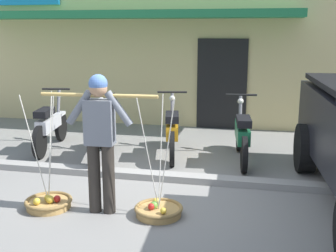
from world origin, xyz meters
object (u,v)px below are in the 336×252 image
object	(u,v)px
motorcycle_end_of_row	(242,135)
motorcycle_second_in_row	(98,134)
fruit_vendor	(100,135)
motorcycle_third_in_row	(172,131)
fruit_basket_left_side	(159,210)
motorcycle_nearest_shop	(50,126)
fruit_basket_right_side	(49,202)

from	to	relation	value
motorcycle_end_of_row	motorcycle_second_in_row	bearing A→B (deg)	-170.48
fruit_vendor	motorcycle_third_in_row	xyz separation A→B (m)	(0.35, 2.52, -0.52)
fruit_basket_left_side	motorcycle_nearest_shop	world-z (taller)	fruit_basket_left_side
motorcycle_nearest_shop	motorcycle_third_in_row	size ratio (longest dim) A/B	1.01
motorcycle_third_in_row	motorcycle_end_of_row	distance (m)	1.22
motorcycle_nearest_shop	motorcycle_end_of_row	distance (m)	3.51
fruit_basket_left_side	motorcycle_third_in_row	world-z (taller)	fruit_basket_left_side
motorcycle_second_in_row	fruit_basket_right_side	bearing A→B (deg)	-86.28
fruit_basket_left_side	motorcycle_end_of_row	bearing A→B (deg)	70.21
fruit_vendor	fruit_basket_right_side	world-z (taller)	fruit_vendor
fruit_vendor	motorcycle_third_in_row	world-z (taller)	fruit_vendor
fruit_basket_left_side	motorcycle_third_in_row	size ratio (longest dim) A/B	0.81
motorcycle_second_in_row	motorcycle_end_of_row	world-z (taller)	same
motorcycle_nearest_shop	motorcycle_second_in_row	xyz separation A→B (m)	(1.11, -0.40, 0.00)
fruit_vendor	motorcycle_nearest_shop	bearing A→B (deg)	128.43
fruit_basket_left_side	fruit_basket_right_side	size ratio (longest dim) A/B	1.00
fruit_vendor	motorcycle_end_of_row	world-z (taller)	fruit_vendor
fruit_vendor	fruit_basket_right_side	size ratio (longest dim) A/B	1.17
fruit_vendor	motorcycle_end_of_row	distance (m)	2.96
fruit_vendor	motorcycle_nearest_shop	distance (m)	3.17
fruit_basket_left_side	motorcycle_nearest_shop	bearing A→B (deg)	137.62
motorcycle_second_in_row	motorcycle_third_in_row	xyz separation A→B (m)	(1.19, 0.47, 0.00)
fruit_vendor	fruit_basket_right_side	distance (m)	1.14
motorcycle_third_in_row	motorcycle_end_of_row	xyz separation A→B (m)	(1.22, -0.07, 0.00)
fruit_vendor	motorcycle_third_in_row	distance (m)	2.60
fruit_vendor	fruit_basket_left_side	world-z (taller)	fruit_vendor
fruit_basket_left_side	motorcycle_second_in_row	xyz separation A→B (m)	(-1.54, 2.01, 0.38)
fruit_basket_left_side	motorcycle_second_in_row	world-z (taller)	fruit_basket_left_side
motorcycle_third_in_row	motorcycle_end_of_row	world-z (taller)	same
motorcycle_nearest_shop	fruit_basket_right_side	bearing A→B (deg)	-63.48
motorcycle_nearest_shop	motorcycle_third_in_row	world-z (taller)	same
motorcycle_second_in_row	motorcycle_third_in_row	distance (m)	1.28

